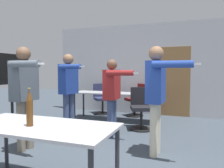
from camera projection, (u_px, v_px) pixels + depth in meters
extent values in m
cube|color=#BCBCC1|center=(138.00, 69.00, 6.85)|extent=(5.43, 0.10, 2.78)
cube|color=olive|center=(174.00, 82.00, 6.44)|extent=(0.90, 0.02, 2.05)
cube|color=#A8A8AD|center=(37.00, 126.00, 2.38)|extent=(1.74, 0.80, 0.03)
cylinder|color=#2D2D33|center=(6.00, 142.00, 3.00)|extent=(0.05, 0.05, 0.72)
cylinder|color=#2D2D33|center=(117.00, 158.00, 2.45)|extent=(0.05, 0.05, 0.72)
cube|color=#A8A8AD|center=(115.00, 93.00, 5.88)|extent=(2.32, 0.66, 0.03)
cylinder|color=#2D2D33|center=(74.00, 106.00, 6.03)|extent=(0.05, 0.05, 0.72)
cylinder|color=#2D2D33|center=(154.00, 111.00, 5.27)|extent=(0.05, 0.05, 0.72)
cylinder|color=#2D2D33|center=(83.00, 104.00, 6.53)|extent=(0.05, 0.05, 0.72)
cylinder|color=#2D2D33|center=(158.00, 108.00, 5.78)|extent=(0.05, 0.05, 0.72)
cube|color=black|center=(13.00, 130.00, 4.89)|extent=(0.44, 0.56, 0.03)
cylinder|color=black|center=(12.00, 107.00, 4.86)|extent=(0.06, 0.06, 1.02)
cube|color=black|center=(11.00, 69.00, 4.81)|extent=(0.04, 1.06, 0.66)
cube|color=#192342|center=(10.00, 69.00, 4.82)|extent=(0.01, 0.97, 0.58)
cylinder|color=#3D4C75|center=(71.00, 112.00, 4.97)|extent=(0.13, 0.13, 0.83)
cylinder|color=#3D4C75|center=(66.00, 113.00, 4.82)|extent=(0.13, 0.13, 0.83)
cube|color=#23429E|center=(68.00, 79.00, 4.85)|extent=(0.31, 0.45, 0.65)
sphere|color=#936B4C|center=(68.00, 59.00, 4.82)|extent=(0.23, 0.23, 0.23)
cylinder|color=#23429E|center=(76.00, 79.00, 5.06)|extent=(0.10, 0.10, 0.57)
cylinder|color=#23429E|center=(70.00, 67.00, 4.47)|extent=(0.57, 0.22, 0.10)
cube|color=white|center=(81.00, 67.00, 4.30)|extent=(0.12, 0.06, 0.03)
cylinder|color=beige|center=(156.00, 127.00, 3.57)|extent=(0.13, 0.13, 0.84)
cylinder|color=beige|center=(154.00, 130.00, 3.40)|extent=(0.13, 0.13, 0.84)
cube|color=#23429E|center=(156.00, 82.00, 3.44)|extent=(0.27, 0.44, 0.66)
sphere|color=#936B4C|center=(156.00, 53.00, 3.41)|extent=(0.23, 0.23, 0.23)
cylinder|color=#23429E|center=(159.00, 82.00, 3.68)|extent=(0.10, 0.10, 0.57)
cylinder|color=#23429E|center=(172.00, 64.00, 3.07)|extent=(0.58, 0.14, 0.10)
cube|color=white|center=(196.00, 64.00, 2.94)|extent=(0.12, 0.04, 0.03)
cylinder|color=slate|center=(29.00, 124.00, 3.77)|extent=(0.13, 0.13, 0.84)
cylinder|color=slate|center=(21.00, 127.00, 3.60)|extent=(0.13, 0.13, 0.84)
cube|color=#4C5660|center=(24.00, 81.00, 3.64)|extent=(0.28, 0.45, 0.66)
sphere|color=brown|center=(23.00, 54.00, 3.62)|extent=(0.23, 0.23, 0.23)
cylinder|color=#4C5660|center=(36.00, 81.00, 3.89)|extent=(0.10, 0.10, 0.57)
cylinder|color=#4C5660|center=(24.00, 64.00, 3.26)|extent=(0.58, 0.15, 0.10)
cube|color=white|center=(40.00, 64.00, 3.13)|extent=(0.12, 0.05, 0.03)
cylinder|color=#3D4C75|center=(113.00, 117.00, 4.58)|extent=(0.13, 0.13, 0.76)
cylinder|color=#3D4C75|center=(110.00, 118.00, 4.41)|extent=(0.13, 0.13, 0.76)
cube|color=maroon|center=(112.00, 84.00, 4.45)|extent=(0.24, 0.43, 0.60)
sphere|color=brown|center=(112.00, 65.00, 4.43)|extent=(0.21, 0.21, 0.21)
cylinder|color=maroon|center=(116.00, 85.00, 4.70)|extent=(0.10, 0.10, 0.52)
cylinder|color=maroon|center=(120.00, 73.00, 4.10)|extent=(0.52, 0.11, 0.10)
cube|color=white|center=(135.00, 73.00, 4.00)|extent=(0.12, 0.04, 0.03)
cylinder|color=black|center=(135.00, 115.00, 6.50)|extent=(0.52, 0.52, 0.03)
cylinder|color=black|center=(135.00, 108.00, 6.49)|extent=(0.06, 0.06, 0.42)
cube|color=maroon|center=(135.00, 99.00, 6.47)|extent=(0.65, 0.65, 0.08)
cube|color=maroon|center=(142.00, 91.00, 6.56)|extent=(0.35, 0.35, 0.42)
cylinder|color=black|center=(103.00, 113.00, 6.81)|extent=(0.52, 0.52, 0.03)
cylinder|color=black|center=(103.00, 106.00, 6.80)|extent=(0.06, 0.06, 0.41)
cube|color=navy|center=(103.00, 99.00, 6.78)|extent=(0.65, 0.65, 0.08)
cube|color=navy|center=(100.00, 90.00, 7.01)|extent=(0.37, 0.33, 0.42)
cylinder|color=black|center=(141.00, 129.00, 4.99)|extent=(0.52, 0.52, 0.03)
cylinder|color=black|center=(141.00, 119.00, 4.97)|extent=(0.06, 0.06, 0.42)
cube|color=black|center=(141.00, 108.00, 4.96)|extent=(0.60, 0.60, 0.08)
cube|color=black|center=(140.00, 96.00, 5.20)|extent=(0.43, 0.21, 0.42)
cylinder|color=#563314|center=(30.00, 113.00, 2.32)|extent=(0.07, 0.07, 0.28)
cone|color=#563314|center=(29.00, 94.00, 2.31)|extent=(0.06, 0.06, 0.12)
cylinder|color=gold|center=(29.00, 88.00, 2.31)|extent=(0.03, 0.03, 0.01)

